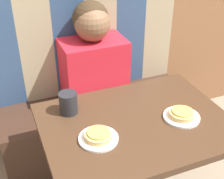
% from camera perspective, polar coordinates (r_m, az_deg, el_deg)
% --- Properties ---
extents(booth_seat, '(1.26, 0.46, 0.45)m').
position_cam_1_polar(booth_seat, '(2.22, -2.99, -6.70)').
color(booth_seat, '#382319').
rests_on(booth_seat, ground_plane).
extents(booth_backrest, '(1.26, 0.10, 0.78)m').
position_cam_1_polar(booth_backrest, '(2.07, -5.18, 9.97)').
color(booth_backrest, navy).
rests_on(booth_backrest, booth_seat).
extents(dining_table, '(0.88, 0.66, 0.70)m').
position_cam_1_polar(dining_table, '(1.54, 4.33, -8.88)').
color(dining_table, '#422B1C').
rests_on(dining_table, ground_plane).
extents(person, '(0.39, 0.26, 0.65)m').
position_cam_1_polar(person, '(1.94, -3.47, 6.07)').
color(person, red).
rests_on(person, booth_seat).
extents(plate_left, '(0.17, 0.17, 0.01)m').
position_cam_1_polar(plate_left, '(1.37, -2.50, -8.96)').
color(plate_left, white).
rests_on(plate_left, dining_table).
extents(plate_right, '(0.17, 0.17, 0.01)m').
position_cam_1_polar(plate_right, '(1.53, 12.58, -4.93)').
color(plate_right, white).
rests_on(plate_right, dining_table).
extents(pizza_left, '(0.12, 0.12, 0.03)m').
position_cam_1_polar(pizza_left, '(1.36, -2.52, -8.31)').
color(pizza_left, tan).
rests_on(pizza_left, plate_left).
extents(pizza_right, '(0.12, 0.12, 0.03)m').
position_cam_1_polar(pizza_right, '(1.52, 12.67, -4.32)').
color(pizza_right, tan).
rests_on(pizza_right, plate_right).
extents(drinking_cup, '(0.09, 0.09, 0.11)m').
position_cam_1_polar(drinking_cup, '(1.52, -7.99, -2.45)').
color(drinking_cup, '#232328').
rests_on(drinking_cup, dining_table).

